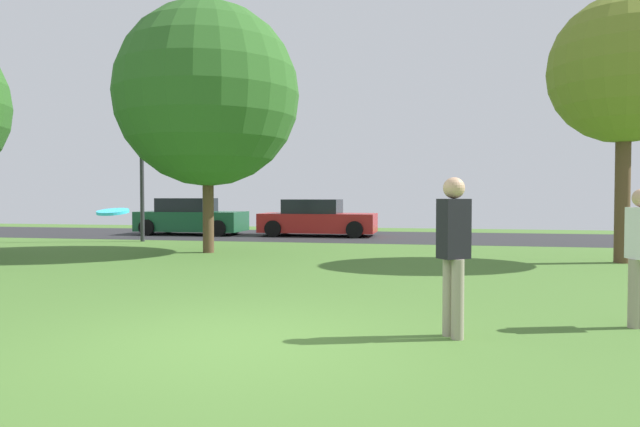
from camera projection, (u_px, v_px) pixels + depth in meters
ground_plane at (236, 344)px, 6.07m from camera, size 44.00×44.00×0.00m
road_strip at (379, 237)px, 21.75m from camera, size 44.00×6.40×0.01m
oak_tree_left at (208, 95)px, 15.63m from camera, size 5.07×5.07×6.92m
maple_tree_near at (625, 70)px, 13.21m from camera, size 3.46×3.46×6.28m
person_thrower at (454, 248)px, 6.31m from camera, size 0.39×0.36×1.80m
frisbee_disc at (113, 212)px, 4.85m from camera, size 0.27×0.27×0.06m
parked_car_green at (191, 218)px, 23.03m from camera, size 4.27×2.09×1.48m
parked_car_red at (317, 219)px, 22.25m from camera, size 4.50×2.12×1.44m
street_lamp_post at (142, 176)px, 19.50m from camera, size 0.14×0.14×4.50m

